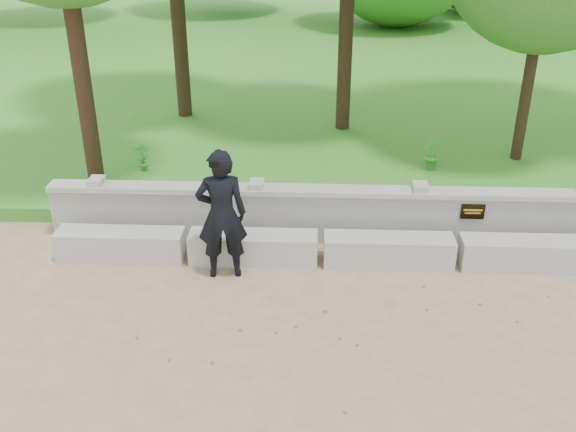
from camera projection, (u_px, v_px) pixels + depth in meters
name	position (u px, v px, depth m)	size (l,w,h in m)	color
ground	(484.00, 345.00, 7.82)	(80.00, 80.00, 0.00)	tan
lawn	(384.00, 66.00, 20.29)	(40.00, 22.00, 0.25)	#32711D
concrete_bench	(457.00, 252.00, 9.42)	(11.90, 0.45, 0.45)	#B1AEA7
parapet_wall	(450.00, 216.00, 9.94)	(12.50, 0.35, 0.90)	#A6A49D
man_main	(222.00, 215.00, 8.87)	(0.77, 0.69, 1.92)	black
shrub_a	(143.00, 158.00, 12.05)	(0.28, 0.19, 0.53)	green
shrub_b	(431.00, 155.00, 12.12)	(0.32, 0.25, 0.57)	green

